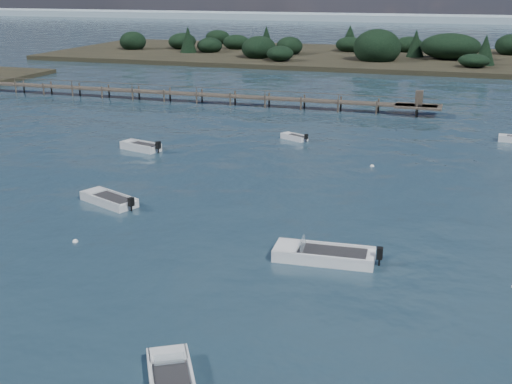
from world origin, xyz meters
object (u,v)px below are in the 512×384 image
(dinghy_mid_grey, at_px, (109,201))
(tender_far_grey, at_px, (141,148))
(jetty, at_px, (199,95))
(dinghy_mid_white_a, at_px, (324,257))
(tender_far_white, at_px, (294,138))

(dinghy_mid_grey, xyz_separation_m, tender_far_grey, (-4.60, 13.38, 0.03))
(tender_far_grey, relative_size, jetty, 0.06)
(dinghy_mid_white_a, relative_size, tender_far_grey, 1.38)
(dinghy_mid_grey, height_order, jetty, jetty)
(dinghy_mid_grey, bearing_deg, jetty, 103.36)
(tender_far_white, bearing_deg, jetty, 136.05)
(dinghy_mid_grey, bearing_deg, dinghy_mid_white_a, -16.76)
(dinghy_mid_white_a, distance_m, tender_far_grey, 26.82)
(tender_far_white, distance_m, jetty, 21.86)
(dinghy_mid_white_a, bearing_deg, dinghy_mid_grey, 163.24)
(dinghy_mid_grey, relative_size, jetty, 0.07)
(tender_far_grey, bearing_deg, tender_far_white, 33.48)
(dinghy_mid_grey, xyz_separation_m, tender_far_white, (7.11, 21.12, -0.02))
(dinghy_mid_white_a, distance_m, jetty, 47.38)
(tender_far_white, relative_size, jetty, 0.04)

